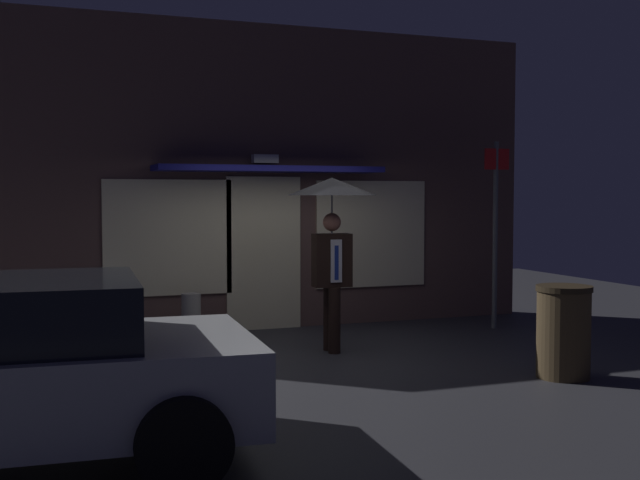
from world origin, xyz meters
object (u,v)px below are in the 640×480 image
at_px(sidewalk_bollard, 191,317).
at_px(street_sign_post, 495,224).
at_px(person_with_umbrella, 332,215).
at_px(trash_bin, 564,331).
at_px(sidewalk_bollard_2, 51,332).

bearing_deg(sidewalk_bollard, street_sign_post, -6.87).
height_order(person_with_umbrella, trash_bin, person_with_umbrella).
distance_m(sidewalk_bollard_2, trash_bin, 5.81).
distance_m(person_with_umbrella, street_sign_post, 2.96).
bearing_deg(person_with_umbrella, street_sign_post, 18.72).
relative_size(sidewalk_bollard, sidewalk_bollard_2, 0.98).
bearing_deg(trash_bin, person_with_umbrella, 129.55).
xyz_separation_m(person_with_umbrella, trash_bin, (1.79, -2.17, -1.20)).
bearing_deg(trash_bin, street_sign_post, 70.31).
distance_m(street_sign_post, trash_bin, 3.31).
bearing_deg(person_with_umbrella, sidewalk_bollard_2, 171.16).
bearing_deg(person_with_umbrella, trash_bin, -47.39).
bearing_deg(street_sign_post, sidewalk_bollard, 173.13).
distance_m(person_with_umbrella, sidewalk_bollard_2, 3.61).
distance_m(sidewalk_bollard, trash_bin, 4.79).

